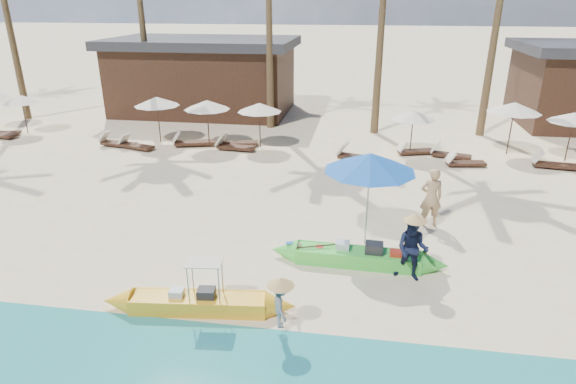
% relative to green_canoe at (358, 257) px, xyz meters
% --- Properties ---
extents(ground, '(240.00, 240.00, 0.00)m').
position_rel_green_canoe_xyz_m(ground, '(-1.60, -0.49, -0.22)').
color(ground, beige).
rests_on(ground, ground).
extents(green_canoe, '(5.12, 0.78, 0.65)m').
position_rel_green_canoe_xyz_m(green_canoe, '(0.00, 0.00, 0.00)').
color(green_canoe, '#43D440').
rests_on(green_canoe, ground).
extents(yellow_canoe, '(4.81, 0.95, 1.25)m').
position_rel_green_canoe_xyz_m(yellow_canoe, '(-3.43, -2.58, -0.02)').
color(yellow_canoe, yellow).
rests_on(yellow_canoe, ground).
extents(tourist, '(0.73, 0.54, 1.85)m').
position_rel_green_canoe_xyz_m(tourist, '(2.09, 2.67, 0.70)').
color(tourist, tan).
rests_on(tourist, ground).
extents(vendor_green, '(0.94, 0.83, 1.64)m').
position_rel_green_canoe_xyz_m(vendor_green, '(1.29, -0.50, 0.60)').
color(vendor_green, '#131A35').
rests_on(vendor_green, ground).
extents(vendor_yellow, '(0.59, 0.76, 1.03)m').
position_rel_green_canoe_xyz_m(vendor_yellow, '(-1.50, -3.06, 0.48)').
color(vendor_yellow, gray).
rests_on(vendor_yellow, ground).
extents(blue_umbrella, '(2.48, 2.48, 2.67)m').
position_rel_green_canoe_xyz_m(blue_umbrella, '(0.19, 1.22, 2.19)').
color(blue_umbrella, '#99999E').
rests_on(blue_umbrella, ground).
extents(lounger_1_right, '(1.71, 0.89, 0.56)m').
position_rel_green_canoe_xyz_m(lounger_1_right, '(-18.07, 9.95, -0.03)').
color(lounger_1_right, '#3D2219').
rests_on(lounger_1_right, ground).
extents(resort_parasol_2, '(1.89, 1.89, 1.95)m').
position_rel_green_canoe_xyz_m(resort_parasol_2, '(-17.08, 10.61, 1.54)').
color(resort_parasol_2, '#3D2219').
rests_on(resort_parasol_2, ground).
extents(resort_parasol_3, '(2.11, 2.11, 2.17)m').
position_rel_green_canoe_xyz_m(resort_parasol_3, '(-9.68, 10.16, 1.74)').
color(resort_parasol_3, '#3D2219').
rests_on(resort_parasol_3, ground).
extents(lounger_3_left, '(1.86, 0.81, 0.61)m').
position_rel_green_canoe_xyz_m(lounger_3_left, '(-11.39, 9.07, -0.02)').
color(lounger_3_left, '#3D2219').
rests_on(lounger_3_left, ground).
extents(lounger_3_right, '(1.80, 1.00, 0.59)m').
position_rel_green_canoe_xyz_m(lounger_3_right, '(-10.36, 8.83, -0.02)').
color(lounger_3_right, '#3D2219').
rests_on(lounger_3_right, ground).
extents(resort_parasol_4, '(2.10, 2.10, 2.16)m').
position_rel_green_canoe_xyz_m(resort_parasol_4, '(-7.12, 9.80, 1.73)').
color(resort_parasol_4, '#3D2219').
rests_on(resort_parasol_4, ground).
extents(lounger_4_left, '(2.07, 1.13, 0.67)m').
position_rel_green_canoe_xyz_m(lounger_4_left, '(-7.93, 9.68, 0.01)').
color(lounger_4_left, '#3D2219').
rests_on(lounger_4_left, ground).
extents(lounger_4_right, '(1.86, 0.72, 0.62)m').
position_rel_green_canoe_xyz_m(lounger_4_right, '(-5.83, 9.35, -0.01)').
color(lounger_4_right, '#3D2219').
rests_on(lounger_4_right, ground).
extents(resort_parasol_5, '(2.01, 2.01, 2.07)m').
position_rel_green_canoe_xyz_m(resort_parasol_5, '(-4.73, 10.03, 1.65)').
color(resort_parasol_5, '#3D2219').
rests_on(resort_parasol_5, ground).
extents(lounger_5_left, '(1.81, 0.86, 0.59)m').
position_rel_green_canoe_xyz_m(lounger_5_left, '(-5.82, 10.01, -0.02)').
color(lounger_5_left, '#3D2219').
rests_on(lounger_5_left, ground).
extents(resort_parasol_6, '(1.92, 1.92, 1.97)m').
position_rel_green_canoe_xyz_m(resort_parasol_6, '(2.08, 9.94, 1.56)').
color(resort_parasol_6, '#3D2219').
rests_on(resort_parasol_6, ground).
extents(lounger_6_left, '(2.04, 1.17, 0.66)m').
position_rel_green_canoe_xyz_m(lounger_6_left, '(-0.22, 8.61, 0.00)').
color(lounger_6_left, '#3D2219').
rests_on(lounger_6_left, ground).
extents(lounger_6_right, '(1.74, 0.98, 0.57)m').
position_rel_green_canoe_xyz_m(lounger_6_right, '(2.24, 9.96, -0.03)').
color(lounger_6_right, '#3D2219').
rests_on(lounger_6_right, ground).
extents(resort_parasol_7, '(2.26, 2.26, 2.33)m').
position_rel_green_canoe_xyz_m(resort_parasol_7, '(6.34, 10.64, 1.88)').
color(resort_parasol_7, '#3D2219').
rests_on(resort_parasol_7, ground).
extents(lounger_7_left, '(1.78, 0.95, 0.58)m').
position_rel_green_canoe_xyz_m(lounger_7_left, '(3.71, 9.69, -0.03)').
color(lounger_7_left, '#3D2219').
rests_on(lounger_7_left, ground).
extents(lounger_7_right, '(1.70, 0.76, 0.56)m').
position_rel_green_canoe_xyz_m(lounger_7_right, '(4.13, 8.62, -0.03)').
color(lounger_7_right, '#3D2219').
rests_on(lounger_7_right, ground).
extents(resort_parasol_8, '(2.03, 2.03, 2.09)m').
position_rel_green_canoe_xyz_m(resort_parasol_8, '(8.56, 10.05, 1.67)').
color(resort_parasol_8, '#3D2219').
rests_on(resort_parasol_8, ground).
extents(lounger_8_left, '(1.87, 0.80, 0.61)m').
position_rel_green_canoe_xyz_m(lounger_8_left, '(7.71, 8.92, -0.01)').
color(lounger_8_left, '#3D2219').
rests_on(lounger_8_left, ground).
extents(pavilion_west, '(10.80, 6.60, 4.30)m').
position_rel_green_canoe_xyz_m(pavilion_west, '(-9.60, 17.01, 1.97)').
color(pavilion_west, '#3D2219').
rests_on(pavilion_west, ground).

